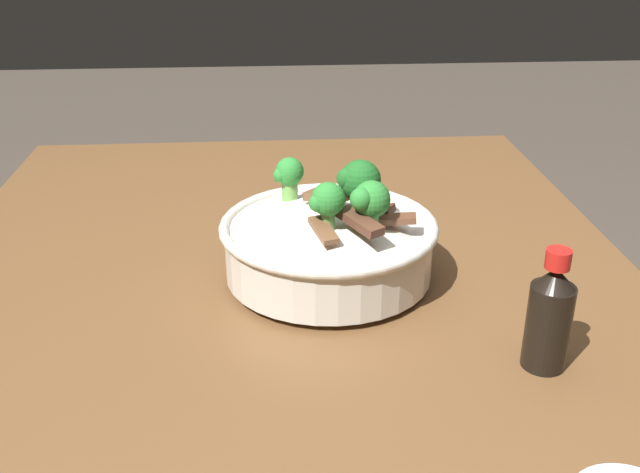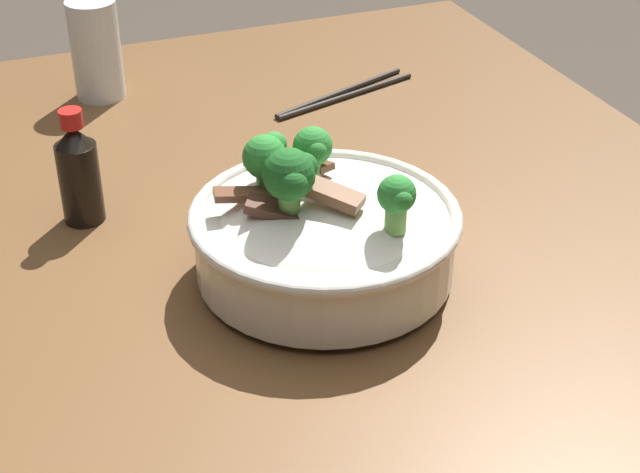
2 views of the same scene
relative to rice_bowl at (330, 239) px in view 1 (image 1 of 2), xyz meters
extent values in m
cube|color=brown|center=(-0.06, 0.05, -0.08)|extent=(1.21, 0.86, 0.05)
cube|color=brown|center=(0.47, -0.31, -0.47)|extent=(0.06, 0.06, 0.74)
cube|color=brown|center=(0.47, 0.41, -0.47)|extent=(0.06, 0.06, 0.74)
cylinder|color=silver|center=(0.00, 0.00, -0.05)|extent=(0.11, 0.11, 0.01)
cylinder|color=silver|center=(0.00, 0.00, -0.01)|extent=(0.24, 0.24, 0.06)
torus|color=silver|center=(0.00, 0.00, 0.02)|extent=(0.25, 0.25, 0.01)
ellipsoid|color=white|center=(0.00, 0.00, 0.00)|extent=(0.21, 0.21, 0.06)
cube|color=#563323|center=(-0.06, -0.03, 0.05)|extent=(0.06, 0.05, 0.02)
cube|color=brown|center=(-0.06, 0.01, 0.04)|extent=(0.05, 0.03, 0.02)
cube|color=brown|center=(-0.03, -0.06, 0.04)|extent=(0.03, 0.07, 0.01)
cube|color=#4C2B1E|center=(0.01, -0.04, 0.03)|extent=(0.06, 0.08, 0.02)
cube|color=brown|center=(0.02, 0.00, 0.05)|extent=(0.06, 0.06, 0.02)
cylinder|color=#5B9947|center=(-0.04, 0.01, 0.04)|extent=(0.02, 0.02, 0.03)
sphere|color=#2D8433|center=(-0.04, 0.01, 0.07)|extent=(0.04, 0.04, 0.04)
sphere|color=#2D8433|center=(-0.03, 0.00, 0.07)|extent=(0.02, 0.02, 0.02)
sphere|color=#2D8433|center=(-0.05, 0.02, 0.07)|extent=(0.02, 0.02, 0.02)
cylinder|color=#6BA84C|center=(0.01, -0.04, 0.04)|extent=(0.02, 0.02, 0.03)
sphere|color=#1E6023|center=(0.01, -0.04, 0.07)|extent=(0.05, 0.05, 0.05)
sphere|color=#1E6023|center=(0.02, -0.04, 0.07)|extent=(0.03, 0.03, 0.03)
sphere|color=#1E6023|center=(0.00, -0.02, 0.07)|extent=(0.02, 0.02, 0.02)
cylinder|color=#6BA84C|center=(0.06, 0.04, 0.04)|extent=(0.02, 0.02, 0.03)
sphere|color=#2D8433|center=(0.06, 0.04, 0.06)|extent=(0.03, 0.03, 0.03)
sphere|color=#2D8433|center=(0.07, 0.04, 0.06)|extent=(0.02, 0.02, 0.02)
sphere|color=#2D8433|center=(0.06, 0.05, 0.06)|extent=(0.02, 0.02, 0.02)
cylinder|color=#5B9947|center=(-0.04, -0.04, 0.04)|extent=(0.02, 0.02, 0.03)
sphere|color=#2D8433|center=(-0.04, -0.04, 0.07)|extent=(0.04, 0.04, 0.04)
sphere|color=#2D8433|center=(-0.03, -0.04, 0.06)|extent=(0.02, 0.02, 0.02)
sphere|color=#2D8433|center=(-0.05, -0.03, 0.07)|extent=(0.02, 0.02, 0.02)
cylinder|color=black|center=(-0.19, -0.19, -0.01)|extent=(0.04, 0.04, 0.09)
cone|color=black|center=(-0.19, -0.19, 0.04)|extent=(0.04, 0.04, 0.02)
cylinder|color=red|center=(-0.19, -0.19, 0.06)|extent=(0.02, 0.02, 0.02)
camera|label=1|loc=(-0.77, 0.07, 0.36)|focal=41.28mm
camera|label=2|loc=(0.72, -0.29, 0.49)|focal=55.92mm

